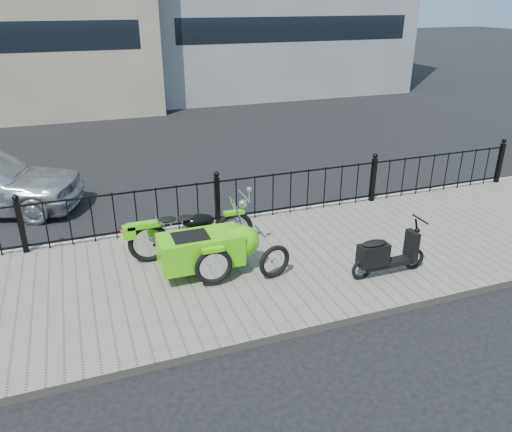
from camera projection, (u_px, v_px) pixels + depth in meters
name	position (u px, v px, depth m)	size (l,w,h in m)	color
ground	(239.00, 258.00, 8.80)	(120.00, 120.00, 0.00)	black
sidewalk	(248.00, 268.00, 8.35)	(30.00, 3.80, 0.12)	slate
curb	(216.00, 223.00, 10.01)	(30.00, 0.10, 0.12)	gray
iron_fence	(217.00, 201.00, 9.68)	(14.11, 0.11, 1.08)	black
motorcycle_sidecar	(209.00, 243.00, 8.01)	(2.28, 1.48, 0.98)	black
scooter	(385.00, 255.00, 7.90)	(1.34, 0.39, 0.91)	black
spare_tire	(275.00, 262.00, 7.86)	(0.56, 0.56, 0.08)	black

